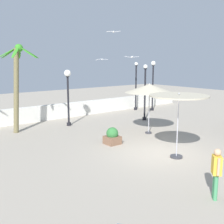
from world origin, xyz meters
TOP-DOWN VIEW (x-y plane):
  - ground_plane at (0.00, 0.00)m, footprint 56.00×56.00m
  - boundary_wall at (0.00, 9.73)m, footprint 25.20×0.30m
  - patio_umbrella_0 at (0.16, -0.85)m, footprint 2.45×2.45m
  - patio_umbrella_2 at (2.16, 2.75)m, footprint 2.77×2.77m
  - palm_tree_0 at (-3.50, 7.67)m, footprint 2.44×2.29m
  - lamp_post_0 at (7.90, 7.90)m, footprint 0.37×0.37m
  - lamp_post_1 at (4.60, 5.52)m, footprint 0.29×0.29m
  - lamp_post_2 at (-0.44, 7.32)m, footprint 0.42×0.42m
  - lamp_post_3 at (6.98, 8.96)m, footprint 0.29×0.29m
  - guest_0 at (-1.88, -3.91)m, footprint 0.43×0.42m
  - seagull_0 at (5.12, 7.49)m, footprint 1.07×0.60m
  - seagull_1 at (3.01, 7.05)m, footprint 0.89×0.58m
  - seagull_2 at (5.13, 11.26)m, footprint 0.84×0.85m
  - planter at (-0.76, 2.42)m, footprint 0.70×0.70m

SIDE VIEW (x-z plane):
  - ground_plane at x=0.00m, z-range 0.00..0.00m
  - planter at x=-0.76m, z-range -0.04..0.81m
  - boundary_wall at x=0.00m, z-range 0.00..1.07m
  - guest_0 at x=-1.88m, z-range 0.16..1.74m
  - lamp_post_1 at x=4.60m, z-range 0.13..4.00m
  - lamp_post_3 at x=6.98m, z-range 0.14..4.16m
  - lamp_post_2 at x=-0.44m, z-range 0.62..4.18m
  - patio_umbrella_0 at x=0.16m, z-range 1.10..3.91m
  - lamp_post_0 at x=7.90m, z-range 0.48..4.59m
  - patio_umbrella_2 at x=2.16m, z-range 1.15..4.02m
  - palm_tree_0 at x=-3.50m, z-range 0.62..5.67m
  - seagull_2 at x=5.13m, z-range 4.16..4.31m
  - seagull_0 at x=5.12m, z-range 4.32..4.46m
  - seagull_1 at x=3.01m, z-range 5.97..6.11m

